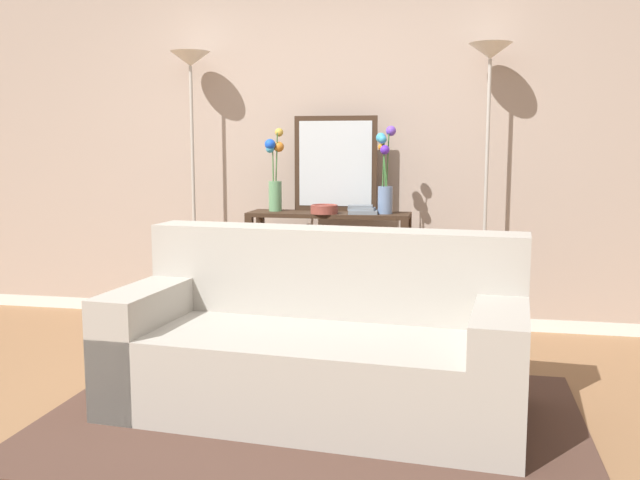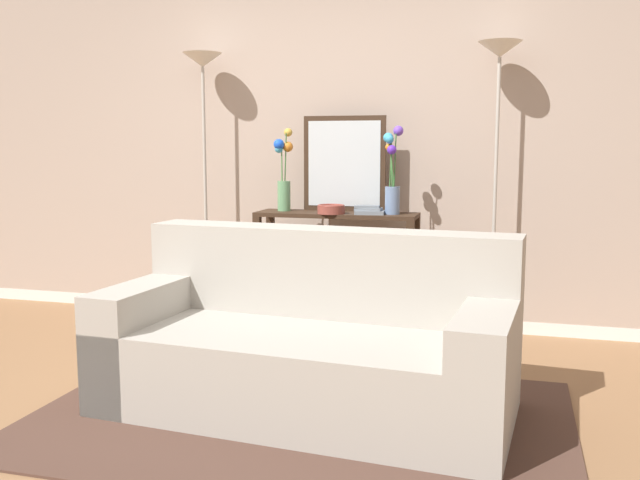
{
  "view_description": "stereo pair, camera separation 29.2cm",
  "coord_description": "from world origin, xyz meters",
  "px_view_note": "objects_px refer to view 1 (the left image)",
  "views": [
    {
      "loc": [
        1.02,
        -3.11,
        1.31
      ],
      "look_at": [
        0.22,
        0.87,
        0.76
      ],
      "focal_mm": 39.3,
      "sensor_mm": 36.0,
      "label": 1
    },
    {
      "loc": [
        1.31,
        -3.04,
        1.31
      ],
      "look_at": [
        0.22,
        0.87,
        0.76
      ],
      "focal_mm": 39.3,
      "sensor_mm": 36.0,
      "label": 2
    }
  ],
  "objects_px": {
    "console_table": "(329,253)",
    "book_stack": "(362,210)",
    "fruit_bowl": "(324,209)",
    "floor_lamp_left": "(192,112)",
    "book_row_under_console": "(284,323)",
    "floor_lamp_right": "(489,109)",
    "wall_mirror": "(335,164)",
    "couch": "(319,348)",
    "vase_short_flowers": "(385,177)",
    "vase_tall_flowers": "(275,175)"
  },
  "relations": [
    {
      "from": "console_table",
      "to": "book_stack",
      "type": "distance_m",
      "value": 0.4
    },
    {
      "from": "console_table",
      "to": "fruit_bowl",
      "type": "distance_m",
      "value": 0.33
    },
    {
      "from": "floor_lamp_left",
      "to": "fruit_bowl",
      "type": "height_order",
      "value": "floor_lamp_left"
    },
    {
      "from": "console_table",
      "to": "fruit_bowl",
      "type": "relative_size",
      "value": 5.98
    },
    {
      "from": "floor_lamp_left",
      "to": "book_row_under_console",
      "type": "bearing_deg",
      "value": -7.65
    },
    {
      "from": "floor_lamp_right",
      "to": "fruit_bowl",
      "type": "height_order",
      "value": "floor_lamp_right"
    },
    {
      "from": "fruit_bowl",
      "to": "book_row_under_console",
      "type": "relative_size",
      "value": 0.74
    },
    {
      "from": "book_row_under_console",
      "to": "book_stack",
      "type": "bearing_deg",
      "value": -6.33
    },
    {
      "from": "floor_lamp_right",
      "to": "fruit_bowl",
      "type": "xyz_separation_m",
      "value": [
        -1.06,
        -0.18,
        -0.66
      ]
    },
    {
      "from": "wall_mirror",
      "to": "book_stack",
      "type": "bearing_deg",
      "value": -41.54
    },
    {
      "from": "couch",
      "to": "floor_lamp_left",
      "type": "height_order",
      "value": "floor_lamp_left"
    },
    {
      "from": "couch",
      "to": "floor_lamp_left",
      "type": "distance_m",
      "value": 2.29
    },
    {
      "from": "floor_lamp_left",
      "to": "vase_short_flowers",
      "type": "bearing_deg",
      "value": -4.44
    },
    {
      "from": "book_stack",
      "to": "vase_tall_flowers",
      "type": "bearing_deg",
      "value": 171.75
    },
    {
      "from": "console_table",
      "to": "floor_lamp_right",
      "type": "relative_size",
      "value": 0.56
    },
    {
      "from": "floor_lamp_left",
      "to": "floor_lamp_right",
      "type": "distance_m",
      "value": 2.07
    },
    {
      "from": "book_row_under_console",
      "to": "floor_lamp_right",
      "type": "bearing_deg",
      "value": 3.87
    },
    {
      "from": "couch",
      "to": "console_table",
      "type": "height_order",
      "value": "couch"
    },
    {
      "from": "console_table",
      "to": "vase_short_flowers",
      "type": "bearing_deg",
      "value": -2.38
    },
    {
      "from": "console_table",
      "to": "floor_lamp_left",
      "type": "relative_size",
      "value": 0.56
    },
    {
      "from": "fruit_bowl",
      "to": "book_row_under_console",
      "type": "xyz_separation_m",
      "value": [
        -0.31,
        0.09,
        -0.83
      ]
    },
    {
      "from": "wall_mirror",
      "to": "vase_short_flowers",
      "type": "height_order",
      "value": "wall_mirror"
    },
    {
      "from": "book_row_under_console",
      "to": "wall_mirror",
      "type": "bearing_deg",
      "value": 20.37
    },
    {
      "from": "vase_tall_flowers",
      "to": "book_row_under_console",
      "type": "distance_m",
      "value": 1.05
    },
    {
      "from": "vase_short_flowers",
      "to": "book_row_under_console",
      "type": "relative_size",
      "value": 2.33
    },
    {
      "from": "couch",
      "to": "vase_tall_flowers",
      "type": "height_order",
      "value": "vase_tall_flowers"
    },
    {
      "from": "floor_lamp_left",
      "to": "vase_tall_flowers",
      "type": "relative_size",
      "value": 3.42
    },
    {
      "from": "vase_short_flowers",
      "to": "book_row_under_console",
      "type": "xyz_separation_m",
      "value": [
        -0.71,
        0.02,
        -1.05
      ]
    },
    {
      "from": "fruit_bowl",
      "to": "book_row_under_console",
      "type": "distance_m",
      "value": 0.89
    },
    {
      "from": "floor_lamp_right",
      "to": "book_row_under_console",
      "type": "bearing_deg",
      "value": -176.13
    },
    {
      "from": "vase_short_flowers",
      "to": "book_stack",
      "type": "distance_m",
      "value": 0.27
    },
    {
      "from": "vase_short_flowers",
      "to": "vase_tall_flowers",
      "type": "bearing_deg",
      "value": 176.72
    },
    {
      "from": "couch",
      "to": "book_stack",
      "type": "relative_size",
      "value": 9.84
    },
    {
      "from": "console_table",
      "to": "book_row_under_console",
      "type": "xyz_separation_m",
      "value": [
        -0.33,
        -0.0,
        -0.51
      ]
    },
    {
      "from": "console_table",
      "to": "floor_lamp_right",
      "type": "xyz_separation_m",
      "value": [
        1.05,
        0.09,
        0.98
      ]
    },
    {
      "from": "floor_lamp_right",
      "to": "vase_tall_flowers",
      "type": "height_order",
      "value": "floor_lamp_right"
    },
    {
      "from": "vase_short_flowers",
      "to": "book_row_under_console",
      "type": "distance_m",
      "value": 1.27
    },
    {
      "from": "floor_lamp_right",
      "to": "wall_mirror",
      "type": "relative_size",
      "value": 2.98
    },
    {
      "from": "couch",
      "to": "floor_lamp_right",
      "type": "xyz_separation_m",
      "value": [
        0.83,
        1.49,
        1.23
      ]
    },
    {
      "from": "book_row_under_console",
      "to": "console_table",
      "type": "bearing_deg",
      "value": 0.0
    },
    {
      "from": "console_table",
      "to": "floor_lamp_left",
      "type": "xyz_separation_m",
      "value": [
        -1.02,
        0.09,
        0.98
      ]
    },
    {
      "from": "floor_lamp_left",
      "to": "wall_mirror",
      "type": "distance_m",
      "value": 1.1
    },
    {
      "from": "floor_lamp_right",
      "to": "vase_tall_flowers",
      "type": "xyz_separation_m",
      "value": [
        -1.44,
        -0.06,
        -0.44
      ]
    },
    {
      "from": "vase_tall_flowers",
      "to": "book_row_under_console",
      "type": "xyz_separation_m",
      "value": [
        0.06,
        -0.03,
        -1.05
      ]
    },
    {
      "from": "console_table",
      "to": "floor_lamp_left",
      "type": "distance_m",
      "value": 1.41
    },
    {
      "from": "floor_lamp_left",
      "to": "fruit_bowl",
      "type": "bearing_deg",
      "value": -10.39
    },
    {
      "from": "fruit_bowl",
      "to": "book_stack",
      "type": "relative_size",
      "value": 0.89
    },
    {
      "from": "vase_tall_flowers",
      "to": "fruit_bowl",
      "type": "height_order",
      "value": "vase_tall_flowers"
    },
    {
      "from": "floor_lamp_right",
      "to": "book_row_under_console",
      "type": "xyz_separation_m",
      "value": [
        -1.38,
        -0.09,
        -1.49
      ]
    },
    {
      "from": "floor_lamp_left",
      "to": "book_stack",
      "type": "bearing_deg",
      "value": -7.06
    }
  ]
}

